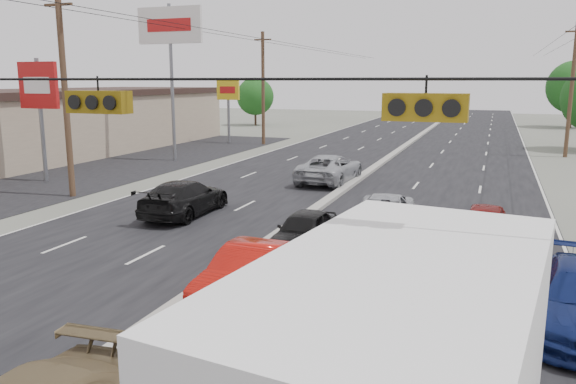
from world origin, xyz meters
name	(u,v)px	position (x,y,z in m)	size (l,w,h in m)	color
road_surface	(377,167)	(0.00, 30.00, 0.00)	(20.00, 160.00, 0.02)	black
center_median	(377,166)	(0.00, 30.00, 0.10)	(0.50, 160.00, 0.20)	gray
strip_mall	(18,128)	(-26.00, 25.00, 2.30)	(12.00, 42.00, 4.60)	tan
parking_lot	(121,165)	(-17.00, 25.00, 0.00)	(10.00, 42.00, 0.02)	black
utility_pole_left_b	(65,94)	(-12.50, 15.00, 5.11)	(1.60, 0.30, 10.00)	#422D1E
utility_pole_left_c	(263,88)	(-12.50, 40.00, 5.11)	(1.60, 0.30, 10.00)	#422D1E
utility_pole_right_c	(572,89)	(12.50, 40.00, 5.11)	(1.60, 0.30, 10.00)	#422D1E
traffic_signals	(93,99)	(1.40, 0.00, 5.49)	(25.00, 0.30, 0.54)	black
pole_sign_mid	(39,92)	(-17.00, 18.00, 5.11)	(2.60, 0.25, 7.00)	slate
pole_sign_billboard	(170,35)	(-14.50, 28.00, 8.87)	(5.00, 0.25, 11.00)	slate
pole_sign_far	(228,95)	(-16.00, 40.00, 4.41)	(2.20, 0.25, 6.00)	slate
tree_left_far	(255,96)	(-22.00, 60.00, 3.72)	(4.80, 4.80, 6.12)	#382619
tree_right_far	(574,87)	(16.00, 70.00, 4.96)	(6.40, 6.40, 8.16)	#382619
red_sedan	(249,273)	(1.40, 5.78, 0.71)	(1.51, 4.32, 1.42)	#B7120B
queue_car_a	(304,231)	(1.40, 10.42, 0.67)	(1.59, 3.95, 1.35)	black
queue_car_b	(373,268)	(4.46, 7.34, 0.71)	(1.49, 4.28, 1.41)	silver
queue_car_c	(384,214)	(3.50, 13.98, 0.66)	(2.18, 4.73, 1.31)	#A9ABB1
queue_car_e	(484,225)	(7.21, 13.52, 0.67)	(1.59, 3.94, 1.34)	maroon
oncoming_near	(185,198)	(-5.09, 13.46, 0.77)	(2.15, 5.28, 1.53)	black
oncoming_far	(330,169)	(-1.40, 23.36, 0.80)	(2.65, 5.74, 1.60)	#9C9FA3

